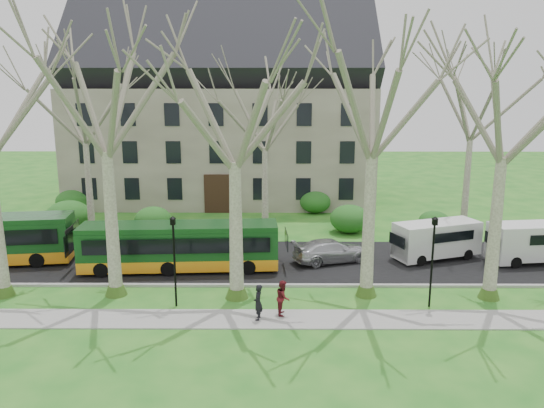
{
  "coord_description": "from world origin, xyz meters",
  "views": [
    {
      "loc": [
        -1.33,
        -24.48,
        10.21
      ],
      "look_at": [
        -1.47,
        3.0,
        4.08
      ],
      "focal_mm": 35.0,
      "sensor_mm": 36.0,
      "label": 1
    }
  ],
  "objects_px": {
    "van_b": "(536,243)",
    "pedestrian_b": "(283,297)",
    "bus_follow": "(180,246)",
    "pedestrian_a": "(258,302)",
    "sedan": "(331,251)",
    "van_a": "(436,240)"
  },
  "relations": [
    {
      "from": "van_b",
      "to": "pedestrian_b",
      "type": "bearing_deg",
      "value": -160.23
    },
    {
      "from": "bus_follow",
      "to": "van_b",
      "type": "xyz_separation_m",
      "value": [
        20.67,
        1.37,
        -0.2
      ]
    },
    {
      "from": "sedan",
      "to": "van_b",
      "type": "relative_size",
      "value": 0.86
    },
    {
      "from": "van_a",
      "to": "pedestrian_b",
      "type": "xyz_separation_m",
      "value": [
        -9.31,
        -8.03,
        -0.32
      ]
    },
    {
      "from": "bus_follow",
      "to": "van_a",
      "type": "xyz_separation_m",
      "value": [
        15.03,
        2.02,
        -0.25
      ]
    },
    {
      "from": "sedan",
      "to": "pedestrian_a",
      "type": "bearing_deg",
      "value": 134.48
    },
    {
      "from": "sedan",
      "to": "van_b",
      "type": "xyz_separation_m",
      "value": [
        11.99,
        -0.05,
        0.5
      ]
    },
    {
      "from": "van_a",
      "to": "bus_follow",
      "type": "bearing_deg",
      "value": 167.74
    },
    {
      "from": "van_a",
      "to": "pedestrian_a",
      "type": "height_order",
      "value": "van_a"
    },
    {
      "from": "van_a",
      "to": "van_b",
      "type": "height_order",
      "value": "van_b"
    },
    {
      "from": "bus_follow",
      "to": "pedestrian_a",
      "type": "bearing_deg",
      "value": -58.48
    },
    {
      "from": "sedan",
      "to": "van_a",
      "type": "bearing_deg",
      "value": -103.05
    },
    {
      "from": "pedestrian_b",
      "to": "bus_follow",
      "type": "bearing_deg",
      "value": 45.99
    },
    {
      "from": "van_b",
      "to": "pedestrian_b",
      "type": "xyz_separation_m",
      "value": [
        -14.95,
        -7.38,
        -0.36
      ]
    },
    {
      "from": "sedan",
      "to": "van_a",
      "type": "height_order",
      "value": "van_a"
    },
    {
      "from": "bus_follow",
      "to": "van_b",
      "type": "relative_size",
      "value": 2.04
    },
    {
      "from": "pedestrian_a",
      "to": "pedestrian_b",
      "type": "height_order",
      "value": "pedestrian_a"
    },
    {
      "from": "bus_follow",
      "to": "sedan",
      "type": "distance_m",
      "value": 8.83
    },
    {
      "from": "van_a",
      "to": "van_b",
      "type": "relative_size",
      "value": 0.96
    },
    {
      "from": "van_b",
      "to": "pedestrian_b",
      "type": "distance_m",
      "value": 16.68
    },
    {
      "from": "bus_follow",
      "to": "pedestrian_a",
      "type": "distance_m",
      "value": 8.05
    },
    {
      "from": "van_a",
      "to": "pedestrian_a",
      "type": "bearing_deg",
      "value": -160.41
    }
  ]
}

